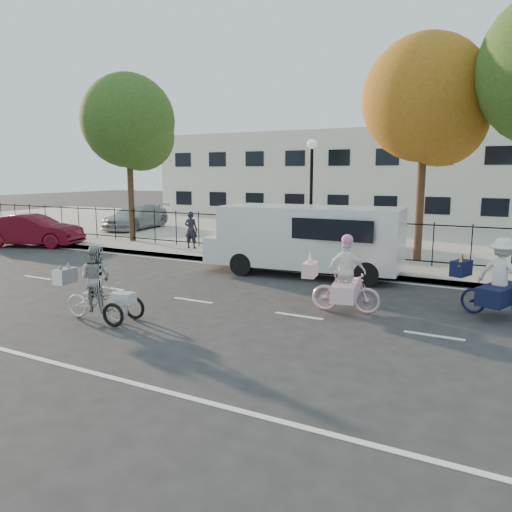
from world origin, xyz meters
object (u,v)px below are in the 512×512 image
Objects in this scene: bull_bike at (499,286)px; pedestrian at (191,230)px; lot_car_c at (313,233)px; red_sedan at (32,231)px; lot_car_a at (136,217)px; lot_car_b at (249,226)px; white_van at (307,237)px; lamppost at (311,178)px; unicorn_bike at (345,284)px; lot_car_d at (377,236)px; zebra_trike at (97,291)px.

pedestrian is (-11.84, 4.59, 0.18)m from bull_bike.
red_sedan is at bearing -143.54° from lot_car_c.
lot_car_a reaches higher than lot_car_b.
pedestrian is at bearing 155.69° from white_van.
lamppost is 3.08m from white_van.
white_van is at bearing 24.92° from unicorn_bike.
lamppost is at bearing -100.85° from red_sedan.
bull_bike is at bearing -59.00° from lot_car_d.
bull_bike is at bearing -33.58° from lot_car_a.
zebra_trike reaches higher than lot_car_b.
lot_car_c is 1.00× the size of lot_car_d.
unicorn_bike is at bearing 129.04° from bull_bike.
pedestrian is (-6.09, 2.11, -0.30)m from white_van.
unicorn_bike is 18.70m from lot_car_a.
unicorn_bike is 1.22× the size of pedestrian.
zebra_trike is at bearing 138.30° from bull_bike.
white_van is at bearing -111.30° from red_sedan.
lamppost reaches higher than red_sedan.
unicorn_bike reaches higher than bull_bike.
lot_car_c is at bearing -87.42° from red_sedan.
lot_car_c is (0.39, 11.99, 0.09)m from zebra_trike.
lot_car_a is (-7.02, 4.53, -0.10)m from pedestrian.
lamppost is at bearing -50.67° from lot_car_b.
red_sedan is 6.65m from lot_car_a.
red_sedan reaches higher than lot_car_d.
white_van reaches higher than bull_bike.
pedestrian is at bearing 87.97° from bull_bike.
unicorn_bike is at bearing 134.73° from pedestrian.
unicorn_bike reaches higher than lot_car_b.
white_van reaches higher than red_sedan.
lot_car_a is at bearing 160.55° from lamppost.
lot_car_c is (4.26, 2.96, -0.18)m from pedestrian.
lamppost reaches higher than lot_car_a.
zebra_trike is 1.28× the size of pedestrian.
lot_car_a is (-18.86, 9.13, 0.09)m from bull_bike.
zebra_trike is 0.31× the size of white_van.
unicorn_bike is 16.19m from red_sedan.
lot_car_b reaches higher than lot_car_d.
lot_car_b is (7.97, 5.66, 0.08)m from red_sedan.
bull_bike is at bearing 147.42° from pedestrian.
bull_bike is 0.47× the size of red_sedan.
lot_car_b is 6.28m from lot_car_d.
unicorn_bike is 8.89m from lot_car_d.
lamppost is 13.24m from lot_car_a.
pedestrian is (-8.58, 5.77, 0.23)m from unicorn_bike.
white_van is 13.29m from red_sedan.
bull_bike is 0.57× the size of lot_car_c.
pedestrian reaches higher than lot_car_d.
pedestrian is at bearing -132.66° from lot_car_c.
unicorn_bike is (3.31, -5.96, -2.42)m from lamppost.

